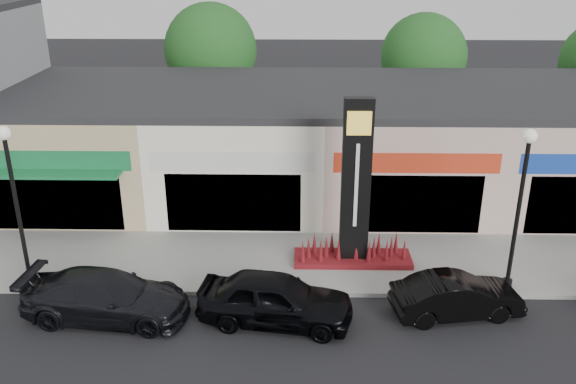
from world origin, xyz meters
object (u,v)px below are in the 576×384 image
Objects in this scene: car_dark_sedan at (106,296)px; pylon_sign at (355,207)px; car_black_sedan at (275,299)px; lamp_west_near at (14,191)px; lamp_east_near at (521,195)px; car_black_conv at (457,296)px.

pylon_sign is at bearing -60.73° from car_dark_sedan.
car_black_sedan reaches higher than car_dark_sedan.
car_dark_sedan is 1.09× the size of car_black_sedan.
lamp_west_near is at bearing 65.91° from car_dark_sedan.
car_black_conv is at bearing -144.88° from lamp_east_near.
car_black_conv is (-2.03, -1.43, -2.81)m from lamp_east_near.
lamp_west_near is at bearing 85.75° from car_black_sedan.
pylon_sign is at bearing 161.25° from lamp_east_near.
car_black_conv is at bearing -46.49° from pylon_sign.
pylon_sign reaches higher than car_black_conv.
car_black_sedan is (-2.63, -3.61, -1.47)m from pylon_sign.
lamp_east_near is 1.07× the size of car_dark_sedan.
car_black_conv is (13.97, -1.43, -2.81)m from lamp_west_near.
lamp_east_near is 3.75m from car_black_conv.
lamp_east_near is 1.16× the size of car_black_sedan.
pylon_sign is (11.00, 1.70, -1.20)m from lamp_west_near.
lamp_east_near is 13.24m from car_dark_sedan.
lamp_west_near is 16.00m from lamp_east_near.
lamp_east_near is 5.42m from pylon_sign.
pylon_sign is at bearing -27.45° from car_black_sedan.
lamp_west_near reaches higher than car_black_sedan.
car_black_sedan is at bearing -12.87° from lamp_west_near.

